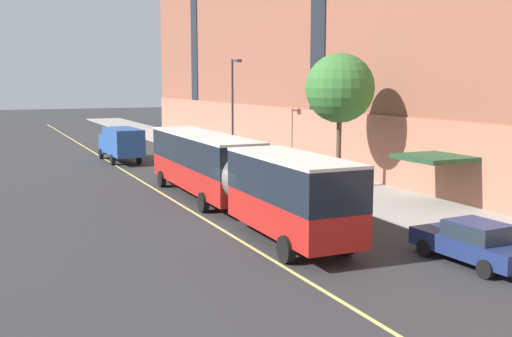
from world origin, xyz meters
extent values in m
plane|color=#303033|center=(0.00, 0.00, 0.00)|extent=(260.00, 260.00, 0.00)
cube|color=#9E9B93|center=(9.53, 3.00, 0.07)|extent=(5.71, 160.00, 0.15)
cube|color=#B67058|center=(12.31, 0.00, 2.20)|extent=(0.14, 110.00, 4.40)
cube|color=#234C2D|center=(10.78, -0.78, 2.60)|extent=(3.20, 3.40, 0.24)
cube|color=#1E232B|center=(12.33, 41.25, 13.63)|extent=(0.10, 2.00, 18.84)
cube|color=red|center=(0.91, 6.76, 1.26)|extent=(2.73, 12.34, 1.28)
cube|color=black|center=(0.91, 6.76, 2.68)|extent=(2.74, 12.34, 1.57)
cube|color=silver|center=(0.91, 6.76, 3.53)|extent=(2.75, 12.34, 0.12)
cube|color=#19232D|center=(1.03, 12.94, 2.53)|extent=(2.30, 0.12, 1.17)
cube|color=orange|center=(1.03, 12.95, 3.29)|extent=(1.75, 0.09, 0.28)
cube|color=black|center=(1.03, 12.96, 0.72)|extent=(2.45, 0.17, 0.24)
cube|color=white|center=(0.16, 12.97, 0.97)|extent=(0.28, 0.07, 0.18)
cube|color=white|center=(1.90, 12.94, 0.97)|extent=(0.28, 0.07, 0.18)
cylinder|color=#595651|center=(0.79, 0.11, 2.04)|extent=(2.39, 1.04, 2.37)
cube|color=red|center=(0.71, -4.10, 1.26)|extent=(2.64, 7.47, 1.28)
cube|color=black|center=(0.71, -4.10, 2.68)|extent=(2.65, 7.47, 1.57)
cube|color=silver|center=(0.71, -4.10, 3.53)|extent=(2.66, 7.47, 0.12)
cylinder|color=black|center=(-0.25, 11.08, 0.50)|extent=(0.32, 1.01, 1.00)
cylinder|color=black|center=(2.24, 11.04, 0.50)|extent=(0.32, 1.01, 1.00)
cylinder|color=black|center=(-0.41, 3.09, 0.50)|extent=(0.32, 1.01, 1.00)
cylinder|color=black|center=(2.09, 3.05, 0.50)|extent=(0.32, 1.01, 1.00)
cylinder|color=black|center=(-0.58, -6.12, 0.50)|extent=(0.32, 1.01, 1.00)
cylinder|color=black|center=(1.91, -6.17, 0.50)|extent=(0.32, 1.01, 1.00)
cube|color=navy|center=(5.53, 4.91, 0.64)|extent=(1.97, 4.66, 0.64)
cube|color=#232D38|center=(5.52, 4.68, 1.24)|extent=(1.66, 2.13, 0.56)
cube|color=navy|center=(5.52, 4.68, 1.54)|extent=(1.62, 2.03, 0.04)
cylinder|color=black|center=(4.71, 6.37, 0.32)|extent=(0.24, 0.65, 0.64)
cylinder|color=black|center=(6.47, 6.30, 0.32)|extent=(0.24, 0.65, 0.64)
cylinder|color=black|center=(4.60, 3.52, 0.32)|extent=(0.24, 0.65, 0.64)
cylinder|color=black|center=(6.36, 3.45, 0.32)|extent=(0.24, 0.65, 0.64)
cube|color=navy|center=(5.38, -8.96, 0.64)|extent=(1.95, 4.67, 0.64)
cube|color=#232D38|center=(5.39, -9.19, 1.24)|extent=(1.64, 2.13, 0.56)
cube|color=navy|center=(5.39, -9.19, 1.54)|extent=(1.60, 2.04, 0.04)
cylinder|color=black|center=(4.46, -7.57, 0.32)|extent=(0.24, 0.65, 0.64)
cylinder|color=black|center=(6.20, -7.50, 0.32)|extent=(0.24, 0.65, 0.64)
cylinder|color=black|center=(4.57, -10.42, 0.32)|extent=(0.24, 0.65, 0.64)
cube|color=#BCAD89|center=(5.57, 14.51, 0.64)|extent=(1.91, 4.56, 0.64)
cube|color=#232D38|center=(5.56, 14.28, 1.24)|extent=(1.61, 2.08, 0.56)
cube|color=#BCAD89|center=(5.56, 14.28, 1.54)|extent=(1.57, 1.99, 0.04)
cylinder|color=black|center=(4.76, 15.93, 0.32)|extent=(0.24, 0.65, 0.64)
cylinder|color=black|center=(6.48, 15.87, 0.32)|extent=(0.24, 0.65, 0.64)
cylinder|color=black|center=(4.66, 13.14, 0.32)|extent=(0.24, 0.65, 0.64)
cylinder|color=black|center=(6.38, 13.08, 0.32)|extent=(0.24, 0.65, 0.64)
cube|color=#285199|center=(0.03, 23.13, 1.74)|extent=(2.32, 5.27, 2.09)
cube|color=#285199|center=(-0.06, 26.79, 1.25)|extent=(2.13, 1.75, 1.60)
cube|color=#1E2833|center=(-0.08, 27.67, 1.50)|extent=(1.87, 0.12, 0.80)
cylinder|color=black|center=(-1.10, 26.76, 0.42)|extent=(0.28, 0.85, 0.84)
cylinder|color=black|center=(0.99, 26.81, 0.42)|extent=(0.28, 0.85, 0.84)
cylinder|color=black|center=(-1.00, 22.39, 0.42)|extent=(0.28, 0.85, 0.84)
cylinder|color=black|center=(1.09, 22.44, 0.42)|extent=(0.28, 0.85, 0.84)
cylinder|color=brown|center=(9.04, 5.57, 2.56)|extent=(0.29, 0.29, 4.81)
sphere|color=#387533|center=(9.04, 5.57, 6.08)|extent=(4.07, 4.07, 4.07)
cylinder|color=#2D2D30|center=(7.28, 17.78, 4.15)|extent=(0.16, 0.16, 7.99)
cylinder|color=#2D2D30|center=(7.28, 17.23, 8.04)|extent=(0.10, 1.10, 0.10)
cube|color=#3D3D3F|center=(7.28, 16.68, 7.99)|extent=(0.36, 0.60, 0.20)
cylinder|color=red|center=(7.18, 23.97, 0.43)|extent=(0.24, 0.24, 0.55)
sphere|color=silver|center=(7.18, 23.97, 0.77)|extent=(0.20, 0.20, 0.20)
cylinder|color=silver|center=(7.02, 23.97, 0.48)|extent=(0.10, 0.09, 0.09)
cylinder|color=silver|center=(7.34, 23.97, 0.48)|extent=(0.10, 0.09, 0.09)
cube|color=#E0D66B|center=(-0.87, 3.00, 0.00)|extent=(0.16, 140.00, 0.01)
camera|label=1|loc=(-10.22, -24.49, 6.39)|focal=42.00mm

